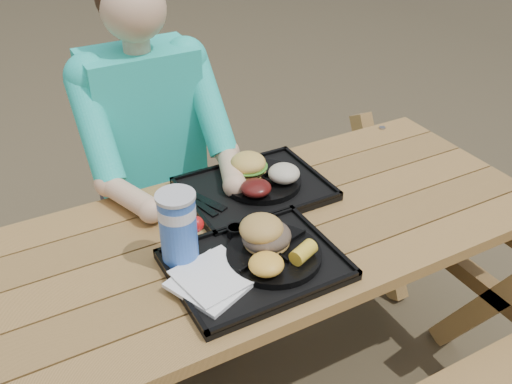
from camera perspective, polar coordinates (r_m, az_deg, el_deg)
picnic_table at (r=1.94m, az=0.00°, el=-12.55°), size 1.80×1.49×0.75m
tray_near at (r=1.55m, az=-0.08°, el=-7.39°), size 0.45×0.35×0.02m
tray_far at (r=1.85m, az=-0.13°, el=0.20°), size 0.45×0.35×0.02m
plate_near at (r=1.55m, az=1.80°, el=-6.30°), size 0.26×0.26×0.02m
plate_far at (r=1.86m, az=0.53°, el=1.10°), size 0.26×0.26×0.02m
napkin_stack at (r=1.48m, az=-4.40°, el=-8.82°), size 0.24×0.24×0.02m
soda_cup at (r=1.51m, az=-7.78°, el=-3.74°), size 0.10×0.10×0.20m
condiment_bbq at (r=1.63m, az=-2.08°, el=-3.95°), size 0.05×0.05×0.03m
condiment_mustard at (r=1.65m, az=-0.56°, el=-3.36°), size 0.05×0.05×0.03m
sandwich at (r=1.53m, az=1.08°, el=-3.26°), size 0.13×0.13×0.13m
mac_cheese at (r=1.47m, az=1.03°, el=-7.24°), size 0.09×0.09×0.05m
corn_cob at (r=1.52m, az=4.76°, el=-6.03°), size 0.10×0.10×0.04m
cutlery_far at (r=1.78m, az=-5.14°, el=-0.86°), size 0.09×0.16×0.01m
burger at (r=1.86m, az=-0.80°, el=3.34°), size 0.12×0.12×0.11m
baked_beans at (r=1.76m, az=-0.00°, el=0.42°), size 0.10×0.10×0.04m
potato_salad at (r=1.83m, az=2.81°, el=1.88°), size 0.10×0.10×0.06m
diner at (r=2.18m, az=-10.35°, el=1.45°), size 0.48×0.84×1.28m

